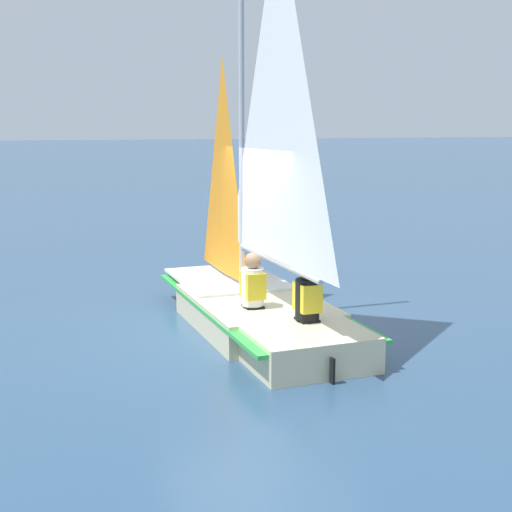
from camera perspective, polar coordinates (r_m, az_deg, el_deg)
name	(u,v)px	position (r m, az deg, el deg)	size (l,w,h in m)	color
ground_plane	(256,327)	(10.10, 0.00, -5.73)	(260.00, 260.00, 0.00)	#2D4C6B
sailboat_main	(258,274)	(9.85, 0.13, -1.48)	(4.75, 1.75, 5.56)	beige
sailor_helm	(253,293)	(9.45, -0.26, -2.97)	(0.34, 0.31, 1.16)	black
sailor_crew	(307,306)	(8.83, 4.12, -3.97)	(0.34, 0.31, 1.16)	black
buoy_marker	(233,228)	(18.11, -1.88, 2.22)	(0.62, 0.62, 1.21)	red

